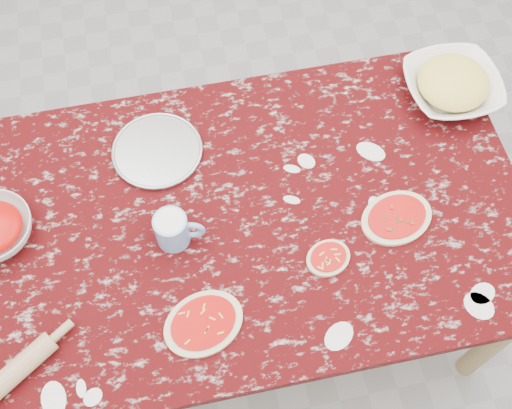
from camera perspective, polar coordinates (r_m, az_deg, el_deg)
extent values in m
plane|color=gray|center=(2.53, 0.00, -8.65)|extent=(4.00, 4.00, 0.00)
cube|color=#350507|center=(1.86, 0.00, -1.03)|extent=(1.60, 1.00, 0.04)
cube|color=#9A8357|center=(1.91, 0.00, -1.85)|extent=(1.50, 0.90, 0.08)
cylinder|color=#9A8357|center=(2.25, 20.98, -11.38)|extent=(0.07, 0.07, 0.71)
cylinder|color=#9A8357|center=(2.44, -18.87, 0.50)|extent=(0.07, 0.07, 0.71)
cylinder|color=#9A8357|center=(2.54, 14.18, 6.30)|extent=(0.07, 0.07, 0.71)
cylinder|color=#B2B2B7|center=(1.97, -8.94, 4.80)|extent=(0.32, 0.32, 0.01)
imported|color=white|center=(2.14, 17.29, 10.16)|extent=(0.31, 0.31, 0.07)
cylinder|color=#79A5E5|center=(1.77, -7.65, -2.29)|extent=(0.10, 0.10, 0.11)
torus|color=#79A5E5|center=(1.76, -5.86, -2.32)|extent=(0.08, 0.03, 0.08)
cylinder|color=silver|center=(1.73, -7.80, -1.73)|extent=(0.08, 0.08, 0.01)
ellipsoid|color=beige|center=(1.71, -4.78, -10.71)|extent=(0.26, 0.23, 0.01)
ellipsoid|color=red|center=(1.70, -4.80, -10.63)|extent=(0.22, 0.19, 0.00)
ellipsoid|color=beige|center=(1.78, 6.56, -4.86)|extent=(0.15, 0.14, 0.01)
ellipsoid|color=red|center=(1.77, 6.59, -4.75)|extent=(0.13, 0.11, 0.00)
ellipsoid|color=beige|center=(1.87, 12.61, -1.20)|extent=(0.25, 0.22, 0.01)
ellipsoid|color=red|center=(1.86, 12.66, -1.08)|extent=(0.21, 0.18, 0.00)
cylinder|color=tan|center=(1.76, -21.66, -14.53)|extent=(0.27, 0.21, 0.06)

